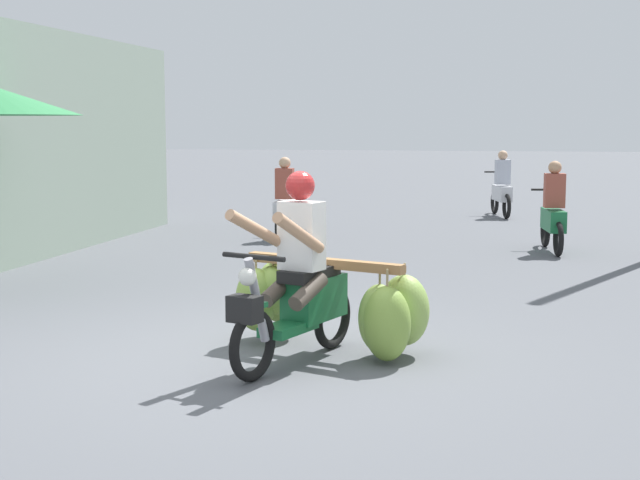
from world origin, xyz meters
The scene contains 5 objects.
ground_plane centered at (0.00, 0.00, 0.00)m, with size 120.00×120.00×0.00m, color #56595E.
motorbike_main_loaded centered at (0.53, 0.36, 0.49)m, with size 1.86×1.98×1.58m.
motorbike_distant_ahead_left centered at (1.92, 12.51, 0.57)m, with size 0.61×1.59×1.40m.
motorbike_distant_ahead_right centered at (2.74, 7.18, 0.57)m, with size 0.51×1.62×1.40m.
motorbike_distant_far_ahead centered at (-1.66, 7.94, 0.57)m, with size 0.50×1.62×1.40m.
Camera 1 is at (2.05, -7.13, 1.96)m, focal length 51.31 mm.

